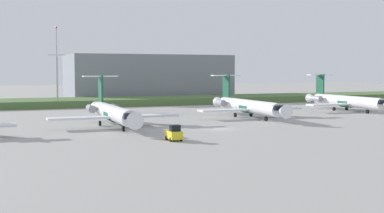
{
  "coord_description": "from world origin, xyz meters",
  "views": [
    {
      "loc": [
        -35.36,
        -78.01,
        9.93
      ],
      "look_at": [
        0.0,
        12.5,
        3.0
      ],
      "focal_mm": 47.31,
      "sensor_mm": 36.0,
      "label": 1
    }
  ],
  "objects_px": {
    "regional_jet_second": "(112,112)",
    "antenna_mast": "(57,74)",
    "regional_jet_fourth": "(345,101)",
    "regional_jet_third": "(247,106)",
    "baggage_tug": "(174,134)"
  },
  "relations": [
    {
      "from": "regional_jet_second",
      "to": "antenna_mast",
      "type": "xyz_separation_m",
      "value": [
        -3.95,
        49.06,
        6.4
      ]
    },
    {
      "from": "regional_jet_fourth",
      "to": "antenna_mast",
      "type": "bearing_deg",
      "value": 150.98
    },
    {
      "from": "regional_jet_fourth",
      "to": "antenna_mast",
      "type": "height_order",
      "value": "antenna_mast"
    },
    {
      "from": "regional_jet_third",
      "to": "regional_jet_second",
      "type": "bearing_deg",
      "value": -167.71
    },
    {
      "from": "regional_jet_second",
      "to": "regional_jet_fourth",
      "type": "height_order",
      "value": "same"
    },
    {
      "from": "regional_jet_third",
      "to": "baggage_tug",
      "type": "bearing_deg",
      "value": -133.2
    },
    {
      "from": "regional_jet_third",
      "to": "antenna_mast",
      "type": "xyz_separation_m",
      "value": [
        -34.24,
        42.46,
        6.4
      ]
    },
    {
      "from": "regional_jet_third",
      "to": "antenna_mast",
      "type": "bearing_deg",
      "value": 128.88
    },
    {
      "from": "regional_jet_second",
      "to": "regional_jet_fourth",
      "type": "relative_size",
      "value": 1.0
    },
    {
      "from": "antenna_mast",
      "to": "regional_jet_second",
      "type": "bearing_deg",
      "value": -85.39
    },
    {
      "from": "regional_jet_second",
      "to": "regional_jet_third",
      "type": "xyz_separation_m",
      "value": [
        30.29,
        6.6,
        0.0
      ]
    },
    {
      "from": "regional_jet_second",
      "to": "baggage_tug",
      "type": "bearing_deg",
      "value": -79.02
    },
    {
      "from": "regional_jet_fourth",
      "to": "baggage_tug",
      "type": "bearing_deg",
      "value": -148.7
    },
    {
      "from": "regional_jet_second",
      "to": "antenna_mast",
      "type": "height_order",
      "value": "antenna_mast"
    },
    {
      "from": "regional_jet_fourth",
      "to": "antenna_mast",
      "type": "relative_size",
      "value": 1.45
    }
  ]
}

